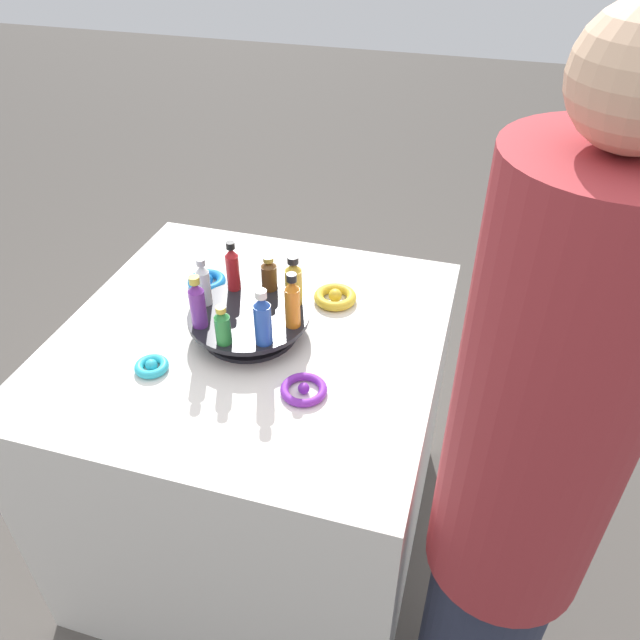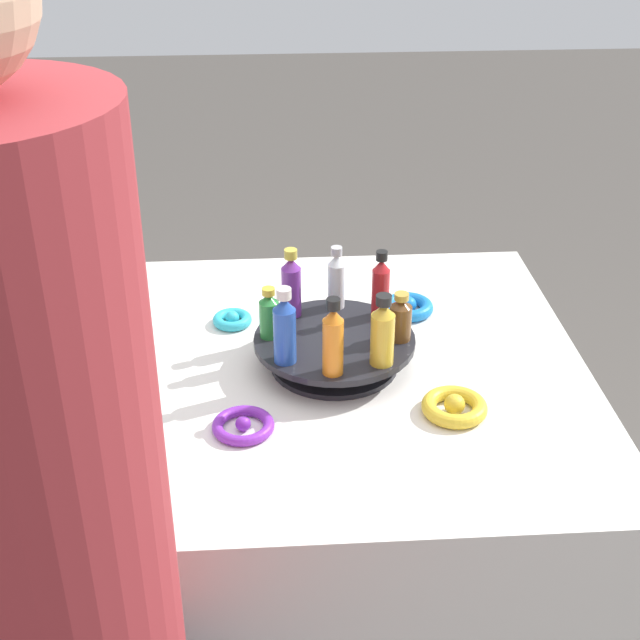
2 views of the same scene
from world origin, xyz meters
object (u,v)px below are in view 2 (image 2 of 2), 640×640
bottle_purple (291,285)px  ribbon_bow_teal (232,319)px  bottle_red (381,287)px  ribbon_bow_purple (243,425)px  display_stand (334,349)px  bottle_gold (383,333)px  bottle_orange (333,340)px  bottle_clear (336,280)px  bottle_green (269,314)px  bottle_brown (401,318)px  ribbon_bow_blue (408,307)px  ribbon_bow_gold (454,407)px  bottle_blue (285,328)px

bottle_purple → ribbon_bow_teal: (-0.11, 0.07, -0.11)m
bottle_red → ribbon_bow_purple: 0.38m
display_stand → bottle_gold: bottle_gold is taller
bottle_orange → bottle_clear: bearing=84.0°
display_stand → bottle_green: (-0.12, 0.01, 0.07)m
bottle_brown → bottle_red: bearing=106.5°
bottle_orange → ribbon_bow_blue: bottle_orange is taller
ribbon_bow_teal → ribbon_bow_gold: bearing=-41.0°
ribbon_bow_blue → bottle_green: bearing=-147.8°
bottle_orange → bottle_gold: bearing=16.5°
ribbon_bow_gold → ribbon_bow_purple: bearing=-176.0°
ribbon_bow_purple → ribbon_bow_blue: bearing=49.0°
ribbon_bow_purple → ribbon_bow_gold: ribbon_bow_gold is taller
bottle_green → bottle_brown: 0.23m
bottle_blue → bottle_red: bottle_blue is taller
display_stand → ribbon_bow_blue: display_stand is taller
bottle_red → bottle_clear: bottle_red is taller
bottle_clear → ribbon_bow_teal: bottle_clear is taller
ribbon_bow_purple → bottle_orange: bearing=25.6°
bottle_clear → ribbon_bow_blue: bearing=25.6°
ribbon_bow_purple → bottle_green: bearing=76.6°
bottle_green → bottle_brown: bottle_green is taller
bottle_gold → ribbon_bow_gold: bottle_gold is taller
ribbon_bow_teal → ribbon_bow_purple: 0.35m
bottle_green → ribbon_bow_gold: bearing=-30.1°
bottle_clear → ribbon_bow_gold: size_ratio=1.12×
bottle_purple → ribbon_bow_blue: bearing=22.4°
bottle_gold → ribbon_bow_purple: bearing=-157.6°
bottle_gold → ribbon_bow_purple: bottle_gold is taller
bottle_purple → bottle_green: bearing=-118.5°
display_stand → ribbon_bow_teal: display_stand is taller
display_stand → bottle_purple: bearing=129.0°
bottle_red → ribbon_bow_gold: bearing=-67.6°
bottle_orange → bottle_brown: (0.13, 0.10, -0.02)m
bottle_brown → ribbon_bow_blue: bottle_brown is taller
bottle_purple → ribbon_bow_purple: bottle_purple is taller
ribbon_bow_blue → bottle_purple: bearing=-157.6°
bottle_purple → ribbon_bow_teal: size_ratio=1.73×
bottle_brown → ribbon_bow_gold: bottle_brown is taller
bottle_brown → bottle_clear: (-0.10, 0.13, 0.02)m
bottle_blue → bottle_red: 0.23m
bottle_green → ribbon_bow_teal: size_ratio=1.26×
bottle_red → bottle_gold: bearing=-96.0°
ribbon_bow_blue → ribbon_bow_teal: 0.35m
bottle_blue → bottle_red: (0.18, 0.15, -0.00)m
ribbon_bow_teal → bottle_green: bearing=-64.4°
bottle_orange → bottle_purple: bottle_orange is taller
bottle_brown → ribbon_bow_blue: (0.05, 0.20, -0.09)m
bottle_brown → ribbon_bow_gold: (0.07, -0.15, -0.09)m
bottle_green → bottle_orange: size_ratio=0.69×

